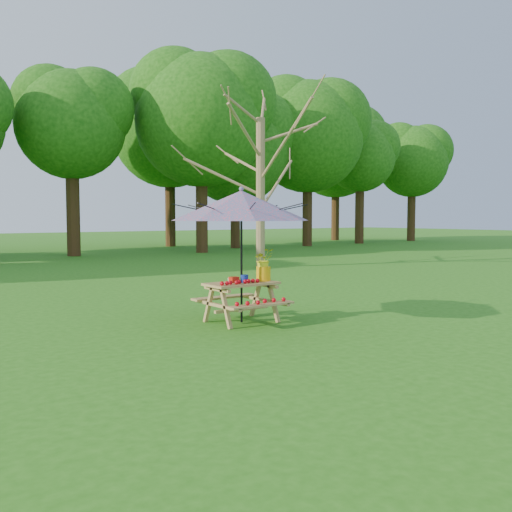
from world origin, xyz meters
TOP-DOWN VIEW (x-y plane):
  - treeline at (0.00, 22.00)m, footprint 60.00×12.00m
  - bare_tree at (3.00, 12.64)m, footprint 6.98×6.98m
  - picnic_table at (-3.39, 4.59)m, footprint 1.20×1.32m
  - patio_umbrella at (-3.39, 4.59)m, footprint 2.98×2.98m
  - produce_bins at (-3.44, 4.62)m, footprint 0.29×0.33m
  - tomatoes_row at (-3.54, 4.41)m, footprint 0.77×0.13m
  - flower_bucket at (-2.96, 4.56)m, footprint 0.39×0.36m

SIDE VIEW (x-z plane):
  - picnic_table at x=-3.39m, z-range -0.01..0.66m
  - tomatoes_row at x=-3.54m, z-range 0.67..0.74m
  - produce_bins at x=-3.44m, z-range 0.66..0.79m
  - flower_bucket at x=-2.96m, z-range 0.69..1.24m
  - patio_umbrella at x=-3.39m, z-range 0.82..3.08m
  - bare_tree at x=3.00m, z-range 1.28..13.17m
  - treeline at x=0.00m, z-range 0.00..16.00m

